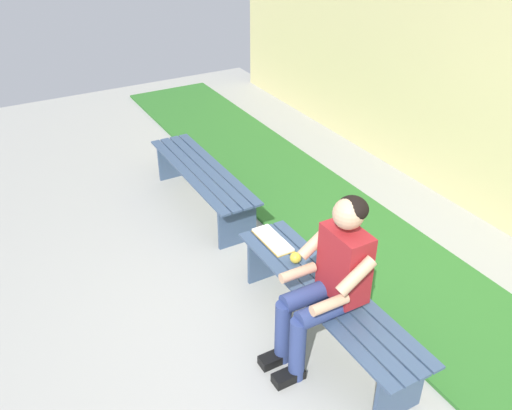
{
  "coord_description": "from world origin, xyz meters",
  "views": [
    {
      "loc": [
        -2.32,
        1.87,
        2.91
      ],
      "look_at": [
        0.73,
        0.15,
        0.78
      ],
      "focal_mm": 38.38,
      "sensor_mm": 36.0,
      "label": 1
    }
  ],
  "objects_px": {
    "bench_near": "(325,301)",
    "bench_far": "(202,178)",
    "person_seated": "(329,278)",
    "apple": "(295,258)",
    "book_open": "(273,240)"
  },
  "relations": [
    {
      "from": "bench_far",
      "to": "apple",
      "type": "height_order",
      "value": "apple"
    },
    {
      "from": "bench_near",
      "to": "bench_far",
      "type": "xyz_separation_m",
      "value": [
        2.08,
        -0.0,
        -0.0
      ]
    },
    {
      "from": "person_seated",
      "to": "book_open",
      "type": "bearing_deg",
      "value": -5.3
    },
    {
      "from": "book_open",
      "to": "apple",
      "type": "bearing_deg",
      "value": -179.17
    },
    {
      "from": "bench_near",
      "to": "book_open",
      "type": "relative_size",
      "value": 4.41
    },
    {
      "from": "bench_near",
      "to": "person_seated",
      "type": "xyz_separation_m",
      "value": [
        -0.14,
        0.1,
        0.34
      ]
    },
    {
      "from": "bench_far",
      "to": "apple",
      "type": "bearing_deg",
      "value": 179.47
    },
    {
      "from": "bench_near",
      "to": "book_open",
      "type": "bearing_deg",
      "value": 1.83
    },
    {
      "from": "bench_far",
      "to": "person_seated",
      "type": "height_order",
      "value": "person_seated"
    },
    {
      "from": "bench_near",
      "to": "person_seated",
      "type": "height_order",
      "value": "person_seated"
    },
    {
      "from": "apple",
      "to": "book_open",
      "type": "xyz_separation_m",
      "value": [
        0.32,
        0.01,
        -0.03
      ]
    },
    {
      "from": "bench_near",
      "to": "book_open",
      "type": "xyz_separation_m",
      "value": [
        0.69,
        0.02,
        0.11
      ]
    },
    {
      "from": "book_open",
      "to": "bench_far",
      "type": "bearing_deg",
      "value": -1.17
    },
    {
      "from": "bench_far",
      "to": "person_seated",
      "type": "distance_m",
      "value": 2.25
    },
    {
      "from": "book_open",
      "to": "person_seated",
      "type": "bearing_deg",
      "value": 174.43
    }
  ]
}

